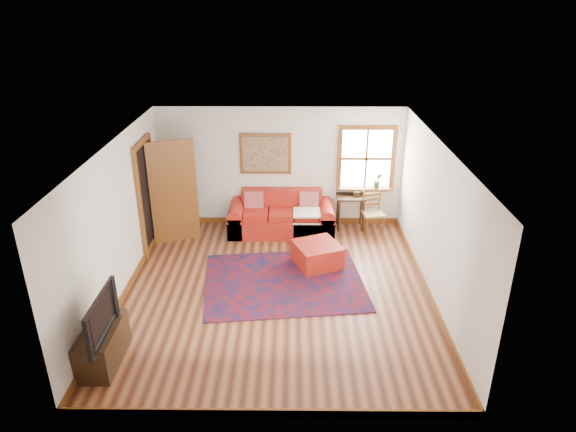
{
  "coord_description": "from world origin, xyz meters",
  "views": [
    {
      "loc": [
        0.25,
        -7.28,
        4.61
      ],
      "look_at": [
        0.18,
        0.6,
        1.11
      ],
      "focal_mm": 32.0,
      "sensor_mm": 36.0,
      "label": 1
    }
  ],
  "objects_px": {
    "red_ottoman": "(317,255)",
    "media_cabinet": "(103,345)",
    "side_table": "(351,202)",
    "ladder_back_chair": "(372,211)",
    "red_leather_sofa": "(282,219)"
  },
  "relations": [
    {
      "from": "ladder_back_chair",
      "to": "media_cabinet",
      "type": "distance_m",
      "value": 5.81
    },
    {
      "from": "red_ottoman",
      "to": "side_table",
      "type": "height_order",
      "value": "side_table"
    },
    {
      "from": "ladder_back_chair",
      "to": "red_ottoman",
      "type": "bearing_deg",
      "value": -130.16
    },
    {
      "from": "side_table",
      "to": "media_cabinet",
      "type": "height_order",
      "value": "side_table"
    },
    {
      "from": "media_cabinet",
      "to": "red_ottoman",
      "type": "bearing_deg",
      "value": 41.96
    },
    {
      "from": "side_table",
      "to": "media_cabinet",
      "type": "xyz_separation_m",
      "value": [
        -3.72,
        -4.29,
        -0.32
      ]
    },
    {
      "from": "side_table",
      "to": "ladder_back_chair",
      "type": "bearing_deg",
      "value": -27.41
    },
    {
      "from": "ladder_back_chair",
      "to": "media_cabinet",
      "type": "height_order",
      "value": "ladder_back_chair"
    },
    {
      "from": "red_ottoman",
      "to": "media_cabinet",
      "type": "relative_size",
      "value": 0.77
    },
    {
      "from": "ladder_back_chair",
      "to": "red_leather_sofa",
      "type": "bearing_deg",
      "value": 179.04
    },
    {
      "from": "red_ottoman",
      "to": "ladder_back_chair",
      "type": "relative_size",
      "value": 0.84
    },
    {
      "from": "red_ottoman",
      "to": "ladder_back_chair",
      "type": "distance_m",
      "value": 1.85
    },
    {
      "from": "side_table",
      "to": "ladder_back_chair",
      "type": "height_order",
      "value": "ladder_back_chair"
    },
    {
      "from": "red_leather_sofa",
      "to": "media_cabinet",
      "type": "height_order",
      "value": "red_leather_sofa"
    },
    {
      "from": "red_leather_sofa",
      "to": "ladder_back_chair",
      "type": "xyz_separation_m",
      "value": [
        1.85,
        -0.03,
        0.2
      ]
    }
  ]
}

